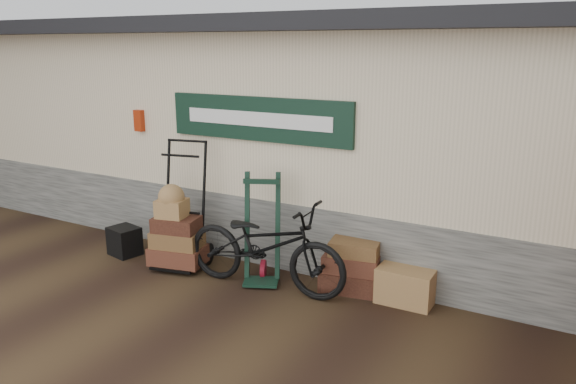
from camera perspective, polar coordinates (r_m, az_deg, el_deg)
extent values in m
plane|color=black|center=(6.67, -5.21, -10.60)|extent=(80.00, 80.00, 0.00)
cube|color=#4C4C47|center=(8.76, 5.01, -1.19)|extent=(14.00, 3.54, 0.90)
cube|color=beige|center=(8.47, 5.24, 8.61)|extent=(14.00, 3.50, 2.10)
cube|color=black|center=(8.29, 4.98, 16.44)|extent=(14.40, 4.10, 0.20)
cube|color=black|center=(7.06, -3.08, 7.42)|extent=(2.60, 0.06, 0.55)
cube|color=white|center=(7.03, -3.24, 7.39)|extent=(2.10, 0.01, 0.18)
cube|color=#9E270B|center=(8.32, -14.83, 7.03)|extent=(0.14, 0.10, 0.30)
cube|color=olive|center=(6.58, 11.89, -9.27)|extent=(0.63, 0.42, 0.41)
cube|color=black|center=(8.17, -16.27, -4.80)|extent=(0.46, 0.41, 0.40)
imported|color=black|center=(6.65, -2.35, -4.95)|extent=(0.84, 2.12, 1.21)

